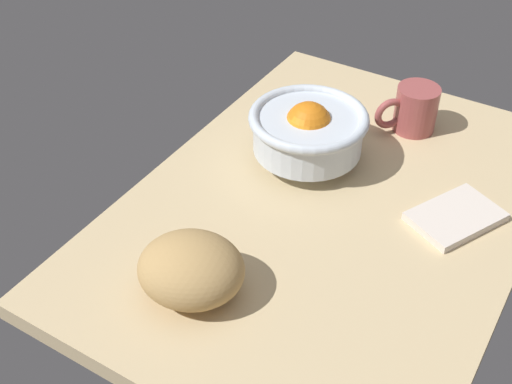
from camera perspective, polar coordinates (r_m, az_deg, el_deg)
The scene contains 5 objects.
ground_plane at distance 103.14cm, azimuth 6.24°, elevation -1.65°, with size 80.31×56.14×3.00cm, color #CCB384.
fruit_bowl at distance 107.05cm, azimuth 4.44°, elevation 5.34°, with size 19.02×19.02×10.63cm.
bread_loaf at distance 86.29cm, azimuth -5.53°, elevation -6.53°, with size 13.88×12.41×8.22cm, color tan.
napkin_folded at distance 102.65cm, azimuth 16.58°, elevation -2.03°, with size 13.06×8.77×1.27cm, color beige.
mug at distance 118.62cm, azimuth 13.26°, elevation 6.86°, with size 9.96×8.98×8.04cm.
Camera 1 is at (-71.81, -30.62, 65.91)cm, focal length 47.13 mm.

